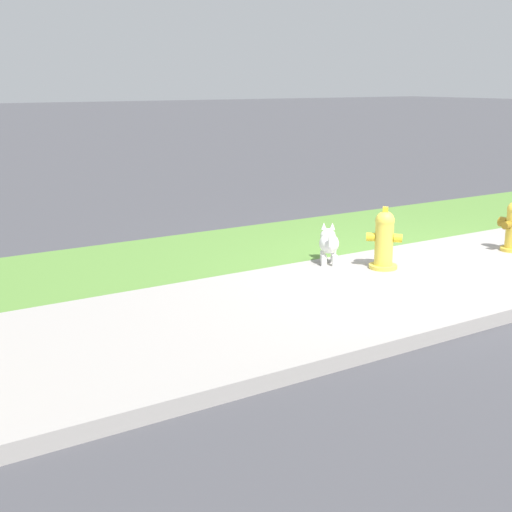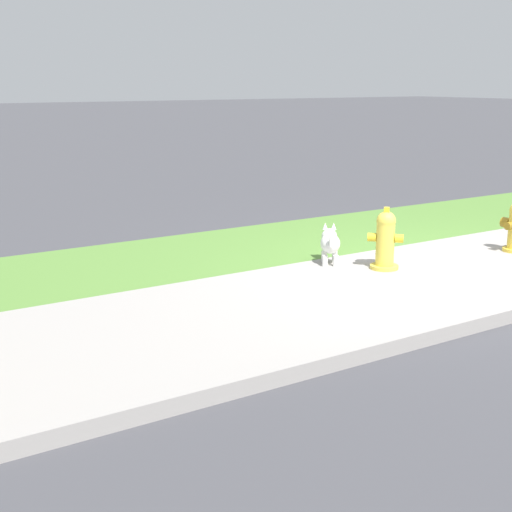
# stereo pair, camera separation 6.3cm
# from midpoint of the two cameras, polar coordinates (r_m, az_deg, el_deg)

# --- Properties ---
(ground_plane) EXTENTS (120.00, 120.00, 0.00)m
(ground_plane) POSITION_cam_midpoint_polar(r_m,az_deg,el_deg) (7.75, 15.29, -1.28)
(ground_plane) COLOR #424247
(sidewalk_pavement) EXTENTS (18.00, 2.41, 0.01)m
(sidewalk_pavement) POSITION_cam_midpoint_polar(r_m,az_deg,el_deg) (7.74, 15.29, -1.24)
(sidewalk_pavement) COLOR #9E9993
(sidewalk_pavement) RESTS_ON ground
(grass_verge) EXTENTS (18.00, 2.04, 0.01)m
(grass_verge) POSITION_cam_midpoint_polar(r_m,az_deg,el_deg) (9.32, 5.07, 1.71)
(grass_verge) COLOR #568438
(grass_verge) RESTS_ON ground
(fire_hydrant_mid_block) EXTENTS (0.35, 0.35, 0.67)m
(fire_hydrant_mid_block) POSITION_cam_midpoint_polar(r_m,az_deg,el_deg) (7.65, 9.98, 1.28)
(fire_hydrant_mid_block) COLOR yellow
(fire_hydrant_mid_block) RESTS_ON ground
(small_white_dog) EXTENTS (0.38, 0.44, 0.43)m
(small_white_dog) POSITION_cam_midpoint_polar(r_m,az_deg,el_deg) (7.81, 5.61, 1.08)
(small_white_dog) COLOR white
(small_white_dog) RESTS_ON ground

